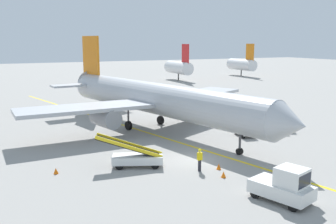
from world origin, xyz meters
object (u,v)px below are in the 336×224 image
(airliner, at_px, (153,98))
(belt_loader_forward_hold, at_px, (136,157))
(safety_cone_nose_left, at_px, (219,167))
(safety_cone_wingtip_right, at_px, (56,171))
(baggage_tug_by_cargo_door, at_px, (280,122))
(ground_crew_marshaller, at_px, (200,159))
(pushback_tug, at_px, (285,186))
(safety_cone_wingtip_left, at_px, (224,174))
(baggage_tug_near_wing, at_px, (244,127))
(safety_cone_nose_right, at_px, (275,170))

(airliner, bearing_deg, belt_loader_forward_hold, -119.21)
(airliner, xyz_separation_m, safety_cone_nose_left, (-0.70, -14.08, -3.20))
(airliner, bearing_deg, safety_cone_wingtip_right, -140.26)
(baggage_tug_by_cargo_door, relative_size, ground_crew_marshaller, 1.60)
(safety_cone_wingtip_right, bearing_deg, belt_loader_forward_hold, -9.74)
(safety_cone_nose_left, height_order, safety_cone_wingtip_right, same)
(pushback_tug, bearing_deg, belt_loader_forward_hold, 120.24)
(safety_cone_nose_left, bearing_deg, pushback_tug, -86.97)
(belt_loader_forward_hold, bearing_deg, airliner, 60.79)
(safety_cone_wingtip_left, bearing_deg, belt_loader_forward_hold, 134.32)
(ground_crew_marshaller, xyz_separation_m, safety_cone_nose_left, (1.48, -0.30, -0.69))
(airliner, height_order, belt_loader_forward_hold, airliner)
(baggage_tug_near_wing, relative_size, safety_cone_wingtip_left, 5.94)
(safety_cone_nose_left, relative_size, safety_cone_wingtip_left, 1.00)
(baggage_tug_near_wing, xyz_separation_m, belt_loader_forward_hold, (-13.24, -4.25, -0.15))
(baggage_tug_near_wing, bearing_deg, pushback_tug, -118.29)
(safety_cone_nose_right, distance_m, safety_cone_wingtip_right, 15.83)
(safety_cone_nose_right, bearing_deg, airliner, 98.73)
(belt_loader_forward_hold, distance_m, ground_crew_marshaller, 4.87)
(baggage_tug_by_cargo_door, bearing_deg, ground_crew_marshaller, -152.60)
(safety_cone_nose_left, relative_size, safety_cone_wingtip_right, 1.00)
(safety_cone_nose_right, bearing_deg, belt_loader_forward_hold, 146.49)
(airliner, distance_m, belt_loader_forward_hold, 12.67)
(airliner, distance_m, ground_crew_marshaller, 14.17)
(airliner, xyz_separation_m, safety_cone_wingtip_left, (-1.33, -15.65, -3.20))
(belt_loader_forward_hold, relative_size, safety_cone_wingtip_left, 11.61)
(pushback_tug, distance_m, safety_cone_nose_right, 5.07)
(airliner, relative_size, safety_cone_nose_right, 79.36)
(baggage_tug_near_wing, distance_m, baggage_tug_by_cargo_door, 4.69)
(airliner, xyz_separation_m, pushback_tug, (-0.35, -20.59, -2.42))
(pushback_tug, bearing_deg, airliner, 89.02)
(baggage_tug_near_wing, relative_size, safety_cone_wingtip_right, 5.94)
(pushback_tug, height_order, safety_cone_wingtip_right, pushback_tug)
(baggage_tug_by_cargo_door, bearing_deg, pushback_tug, -130.94)
(baggage_tug_by_cargo_door, xyz_separation_m, ground_crew_marshaller, (-14.06, -7.29, -0.02))
(safety_cone_wingtip_right, bearing_deg, baggage_tug_near_wing, 9.72)
(safety_cone_nose_right, bearing_deg, safety_cone_wingtip_right, 155.07)
(ground_crew_marshaller, bearing_deg, baggage_tug_near_wing, 37.55)
(pushback_tug, height_order, safety_cone_nose_right, pushback_tug)
(ground_crew_marshaller, bearing_deg, belt_loader_forward_hold, 142.61)
(baggage_tug_near_wing, xyz_separation_m, baggage_tug_by_cargo_door, (4.69, 0.08, 0.00))
(baggage_tug_near_wing, xyz_separation_m, safety_cone_wingtip_left, (-8.52, -9.08, -0.71))
(safety_cone_nose_left, relative_size, safety_cone_nose_right, 1.00)
(baggage_tug_near_wing, bearing_deg, safety_cone_wingtip_left, -133.18)
(safety_cone_nose_left, height_order, safety_cone_nose_right, same)
(belt_loader_forward_hold, xyz_separation_m, safety_cone_wingtip_left, (4.72, -4.83, -0.56))
(safety_cone_wingtip_left, relative_size, safety_cone_wingtip_right, 1.00)
(belt_loader_forward_hold, bearing_deg, ground_crew_marshaller, -37.39)
(baggage_tug_near_wing, xyz_separation_m, safety_cone_nose_right, (-4.66, -9.93, -0.71))
(ground_crew_marshaller, bearing_deg, pushback_tug, -74.99)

